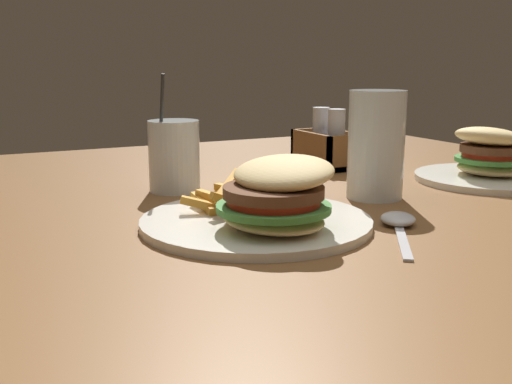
% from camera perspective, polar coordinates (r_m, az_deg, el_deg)
% --- Properties ---
extents(dining_table, '(1.62, 1.25, 0.76)m').
position_cam_1_polar(dining_table, '(0.71, 11.84, -10.75)').
color(dining_table, brown).
rests_on(dining_table, ground_plane).
extents(meal_plate_near, '(0.27, 0.27, 0.09)m').
position_cam_1_polar(meal_plate_near, '(0.67, 0.87, -1.43)').
color(meal_plate_near, silver).
rests_on(meal_plate_near, dining_table).
extents(beer_glass, '(0.08, 0.08, 0.15)m').
position_cam_1_polar(beer_glass, '(0.85, 11.35, 4.08)').
color(beer_glass, silver).
rests_on(beer_glass, dining_table).
extents(juice_glass, '(0.07, 0.07, 0.17)m').
position_cam_1_polar(juice_glass, '(0.89, -7.80, 3.12)').
color(juice_glass, silver).
rests_on(juice_glass, dining_table).
extents(spoon, '(0.15, 0.11, 0.01)m').
position_cam_1_polar(spoon, '(0.71, 13.41, -2.72)').
color(spoon, silver).
rests_on(spoon, dining_table).
extents(meal_plate_far, '(0.23, 0.23, 0.09)m').
position_cam_1_polar(meal_plate_far, '(1.02, 21.35, 2.59)').
color(meal_plate_far, silver).
rests_on(meal_plate_far, dining_table).
extents(condiment_caddy, '(0.13, 0.08, 0.11)m').
position_cam_1_polar(condiment_caddy, '(1.09, 6.80, 4.29)').
color(condiment_caddy, brown).
rests_on(condiment_caddy, dining_table).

